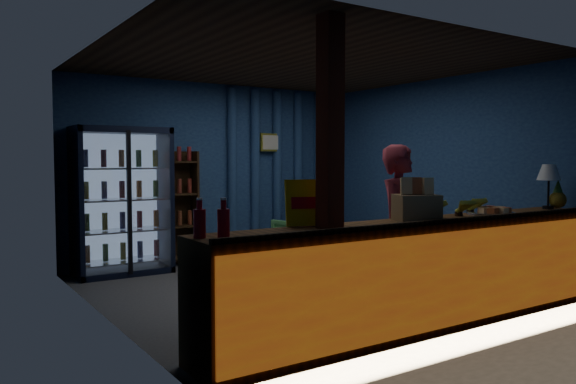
% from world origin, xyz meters
% --- Properties ---
extents(ground, '(4.60, 4.60, 0.00)m').
position_xyz_m(ground, '(0.00, 0.00, 0.00)').
color(ground, '#515154').
rests_on(ground, ground).
extents(room_walls, '(4.60, 4.60, 4.60)m').
position_xyz_m(room_walls, '(0.00, 0.00, 1.57)').
color(room_walls, navy).
rests_on(room_walls, ground).
extents(counter, '(4.40, 0.57, 0.99)m').
position_xyz_m(counter, '(0.00, -1.91, 0.48)').
color(counter, brown).
rests_on(counter, ground).
extents(support_post, '(0.16, 0.16, 2.60)m').
position_xyz_m(support_post, '(-1.05, -1.90, 1.30)').
color(support_post, maroon).
rests_on(support_post, ground).
extents(beverage_cooler, '(1.20, 0.62, 1.90)m').
position_xyz_m(beverage_cooler, '(-1.55, 1.92, 0.93)').
color(beverage_cooler, black).
rests_on(beverage_cooler, ground).
extents(bottle_shelf, '(0.50, 0.28, 1.60)m').
position_xyz_m(bottle_shelf, '(-0.70, 2.06, 0.79)').
color(bottle_shelf, '#3A2712').
rests_on(bottle_shelf, ground).
extents(curtain_folds, '(1.74, 0.14, 2.50)m').
position_xyz_m(curtain_folds, '(1.00, 2.14, 1.30)').
color(curtain_folds, navy).
rests_on(curtain_folds, room_walls).
extents(framed_picture, '(0.36, 0.04, 0.28)m').
position_xyz_m(framed_picture, '(0.85, 2.10, 1.75)').
color(framed_picture, yellow).
rests_on(framed_picture, room_walls).
extents(shopkeeper, '(0.69, 0.55, 1.63)m').
position_xyz_m(shopkeeper, '(0.17, -1.44, 0.82)').
color(shopkeeper, maroon).
rests_on(shopkeeper, ground).
extents(green_chair, '(0.79, 0.80, 0.63)m').
position_xyz_m(green_chair, '(0.96, 1.37, 0.31)').
color(green_chair, '#5DBB60').
rests_on(green_chair, ground).
extents(side_table, '(0.60, 0.45, 0.64)m').
position_xyz_m(side_table, '(1.08, 1.43, 0.27)').
color(side_table, '#3A2712').
rests_on(side_table, ground).
extents(yellow_sign, '(0.47, 0.25, 0.38)m').
position_xyz_m(yellow_sign, '(-1.05, -1.68, 1.14)').
color(yellow_sign, yellow).
rests_on(yellow_sign, counter).
extents(soda_bottles, '(0.23, 0.17, 0.28)m').
position_xyz_m(soda_bottles, '(-2.05, -1.87, 1.06)').
color(soda_bottles, '#B60C16').
rests_on(soda_bottles, counter).
extents(snack_box_left, '(0.45, 0.42, 0.38)m').
position_xyz_m(snack_box_left, '(-0.11, -1.91, 1.08)').
color(snack_box_left, olive).
rests_on(snack_box_left, counter).
extents(snack_box_centre, '(0.34, 0.30, 0.32)m').
position_xyz_m(snack_box_centre, '(-0.06, -1.90, 1.06)').
color(snack_box_centre, olive).
rests_on(snack_box_centre, counter).
extents(pastry_tray, '(0.48, 0.48, 0.08)m').
position_xyz_m(pastry_tray, '(0.91, -1.91, 0.98)').
color(pastry_tray, silver).
rests_on(pastry_tray, counter).
extents(banana_bunches, '(0.83, 0.31, 0.18)m').
position_xyz_m(banana_bunches, '(0.55, -1.79, 1.04)').
color(banana_bunches, gold).
rests_on(banana_bunches, counter).
extents(table_lamp, '(0.25, 0.25, 0.49)m').
position_xyz_m(table_lamp, '(1.95, -1.85, 1.33)').
color(table_lamp, black).
rests_on(table_lamp, counter).
extents(pineapple, '(0.18, 0.18, 0.31)m').
position_xyz_m(pineapple, '(2.05, -1.90, 1.08)').
color(pineapple, olive).
rests_on(pineapple, counter).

